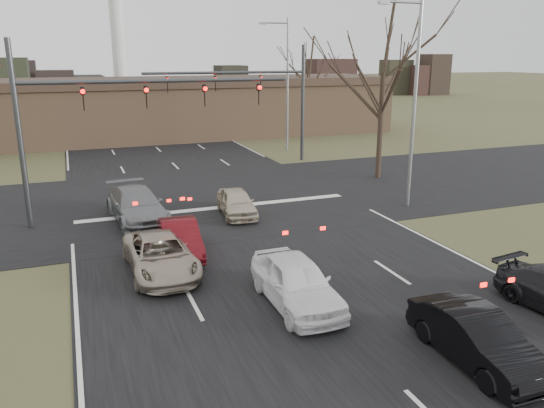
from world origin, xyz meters
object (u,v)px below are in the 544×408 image
(car_grey_ahead, at_px, (137,205))
(car_red_ahead, at_px, (180,238))
(streetlight_right_near, at_px, (412,93))
(car_silver_ahead, at_px, (236,202))
(mast_arm_far, at_px, (265,90))
(car_white_sedan, at_px, (296,282))
(building, at_px, (166,107))
(mast_arm_near, at_px, (99,108))
(car_silver_suv, at_px, (160,255))
(car_black_hatch, at_px, (477,338))
(streetlight_right_far, at_px, (285,78))

(car_grey_ahead, distance_m, car_red_ahead, 4.92)
(streetlight_right_near, xyz_separation_m, car_silver_ahead, (-8.32, 1.53, -4.95))
(mast_arm_far, bearing_deg, car_white_sedan, -107.83)
(building, relative_size, car_red_ahead, 10.94)
(car_white_sedan, bearing_deg, car_red_ahead, 114.22)
(building, relative_size, mast_arm_far, 3.81)
(mast_arm_near, xyz_separation_m, car_silver_suv, (1.23, -7.10, -4.43))
(car_silver_suv, bearing_deg, car_black_hatch, -54.40)
(building, distance_m, car_silver_ahead, 26.59)
(mast_arm_far, xyz_separation_m, streetlight_right_far, (3.14, 4.00, 0.57))
(building, height_order, car_red_ahead, building)
(mast_arm_far, relative_size, car_grey_ahead, 2.13)
(streetlight_right_far, height_order, car_silver_ahead, streetlight_right_far)
(mast_arm_far, xyz_separation_m, car_black_hatch, (-3.90, -25.50, -4.36))
(car_red_ahead, bearing_deg, mast_arm_near, 115.81)
(mast_arm_near, distance_m, car_black_hatch, 17.78)
(mast_arm_near, height_order, car_silver_suv, mast_arm_near)
(building, distance_m, car_black_hatch, 40.55)
(streetlight_right_far, height_order, car_silver_suv, streetlight_right_far)
(streetlight_right_far, relative_size, car_silver_suv, 2.15)
(car_silver_suv, bearing_deg, car_white_sedan, -50.30)
(car_silver_suv, xyz_separation_m, car_red_ahead, (1.00, 1.56, -0.01))
(car_red_ahead, bearing_deg, car_silver_ahead, 53.19)
(mast_arm_far, bearing_deg, building, 105.58)
(car_grey_ahead, bearing_deg, mast_arm_near, 144.02)
(streetlight_right_far, height_order, car_black_hatch, streetlight_right_far)
(car_white_sedan, xyz_separation_m, car_black_hatch, (2.87, -4.46, -0.09))
(building, distance_m, car_grey_ahead, 26.49)
(car_red_ahead, height_order, car_silver_ahead, car_red_ahead)
(building, distance_m, mast_arm_near, 26.14)
(car_silver_suv, distance_m, car_white_sedan, 5.21)
(streetlight_right_near, distance_m, car_grey_ahead, 13.89)
(car_silver_ahead, bearing_deg, building, 92.50)
(building, distance_m, streetlight_right_near, 28.97)
(mast_arm_far, xyz_separation_m, car_silver_ahead, (-5.68, -11.47, -4.39))
(mast_arm_far, bearing_deg, car_grey_ahead, -133.51)
(car_silver_suv, relative_size, car_black_hatch, 1.16)
(car_black_hatch, bearing_deg, mast_arm_near, 116.97)
(car_red_ahead, bearing_deg, car_white_sedan, -62.42)
(car_black_hatch, xyz_separation_m, car_red_ahead, (-5.28, 9.96, -0.02))
(car_white_sedan, relative_size, car_black_hatch, 1.09)
(mast_arm_near, height_order, car_silver_ahead, mast_arm_near)
(building, bearing_deg, mast_arm_far, -74.42)
(mast_arm_near, bearing_deg, car_silver_ahead, -14.40)
(building, xyz_separation_m, car_red_ahead, (-5.00, -30.54, -2.03))
(car_silver_ahead, bearing_deg, car_silver_suv, -122.90)
(mast_arm_far, height_order, streetlight_right_far, streetlight_right_far)
(streetlight_right_far, bearing_deg, car_silver_suv, -122.27)
(building, height_order, mast_arm_near, mast_arm_near)
(car_silver_suv, height_order, car_grey_ahead, car_grey_ahead)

